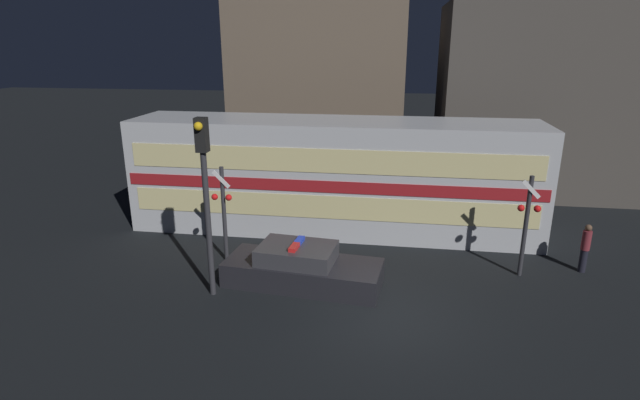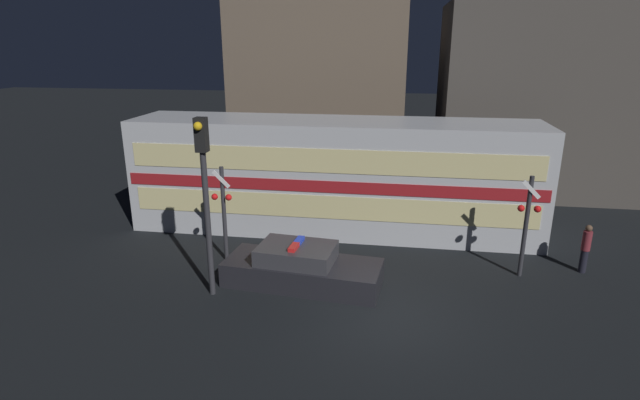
% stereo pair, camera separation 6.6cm
% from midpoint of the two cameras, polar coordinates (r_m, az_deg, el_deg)
% --- Properties ---
extents(ground_plane, '(120.00, 120.00, 0.00)m').
position_cam_midpoint_polar(ground_plane, '(13.58, 7.41, -13.13)').
color(ground_plane, black).
extents(train, '(15.04, 3.04, 4.18)m').
position_cam_midpoint_polar(train, '(18.80, 1.43, 2.78)').
color(train, '#B7BABF').
rests_on(train, ground_plane).
extents(police_car, '(4.77, 2.21, 1.33)m').
position_cam_midpoint_polar(police_car, '(14.93, -2.23, -7.82)').
color(police_car, black).
rests_on(police_car, ground_plane).
extents(pedestrian, '(0.27, 0.27, 1.57)m').
position_cam_midpoint_polar(pedestrian, '(17.57, 27.94, -4.85)').
color(pedestrian, black).
rests_on(pedestrian, ground_plane).
extents(crossing_signal_near, '(0.67, 0.30, 3.19)m').
position_cam_midpoint_polar(crossing_signal_near, '(16.13, 22.42, -2.30)').
color(crossing_signal_near, '#2D2D33').
rests_on(crossing_signal_near, ground_plane).
extents(crossing_signal_far, '(0.67, 0.30, 3.18)m').
position_cam_midpoint_polar(crossing_signal_far, '(16.27, -11.09, -1.10)').
color(crossing_signal_far, '#2D2D33').
rests_on(crossing_signal_far, ground_plane).
extents(traffic_light_corner, '(0.30, 0.46, 5.06)m').
position_cam_midpoint_polar(traffic_light_corner, '(13.69, -13.12, 1.67)').
color(traffic_light_corner, '#2D2D33').
rests_on(traffic_light_corner, ground_plane).
extents(building_left, '(8.90, 5.25, 8.93)m').
position_cam_midpoint_polar(building_left, '(27.35, -0.07, 12.53)').
color(building_left, brown).
rests_on(building_left, ground_plane).
extents(building_center, '(11.05, 6.22, 8.62)m').
position_cam_midpoint_polar(building_center, '(26.54, 25.66, 10.34)').
color(building_center, '#47423D').
rests_on(building_center, ground_plane).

